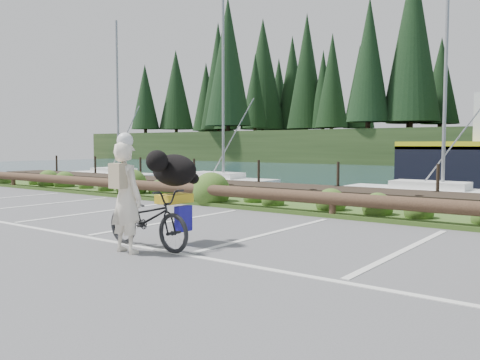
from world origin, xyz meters
TOP-DOWN VIEW (x-y plane):
  - ground at (0.00, 0.00)m, footprint 72.00×72.00m
  - vegetation_strip at (0.00, 5.30)m, footprint 34.00×1.60m
  - log_rail at (0.00, 4.60)m, footprint 32.00×0.30m
  - bicycle at (-0.85, -0.39)m, footprint 1.91×0.72m
  - cyclist at (-0.87, -0.83)m, footprint 0.65×0.44m
  - dog at (-0.83, 0.21)m, footprint 0.50×0.97m

SIDE VIEW (x-z plane):
  - ground at x=0.00m, z-range 0.00..0.00m
  - log_rail at x=0.00m, z-range -0.30..0.30m
  - vegetation_strip at x=0.00m, z-range 0.00..0.10m
  - bicycle at x=-0.85m, z-range 0.00..0.99m
  - cyclist at x=-0.87m, z-range 0.00..1.75m
  - dog at x=-0.83m, z-range 0.99..1.54m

